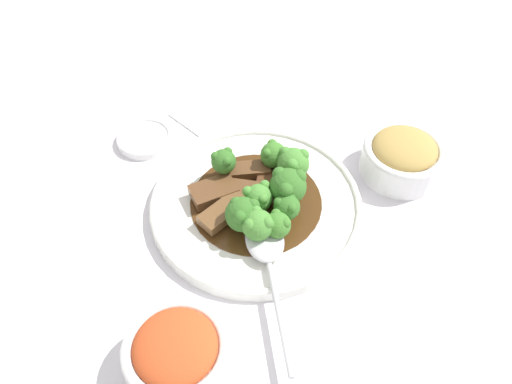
{
  "coord_description": "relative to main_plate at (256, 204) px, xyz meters",
  "views": [
    {
      "loc": [
        -0.36,
        -0.22,
        0.52
      ],
      "look_at": [
        0.0,
        0.0,
        0.03
      ],
      "focal_mm": 35.0,
      "sensor_mm": 36.0,
      "label": 1
    }
  ],
  "objects": [
    {
      "name": "beef_strip_4",
      "position": [
        -0.02,
        0.05,
        0.02
      ],
      "size": [
        0.07,
        0.06,
        0.02
      ],
      "color": "brown",
      "rests_on": "main_plate"
    },
    {
      "name": "sauce_dish",
      "position": [
        0.02,
        0.21,
        -0.0
      ],
      "size": [
        0.08,
        0.08,
        0.01
      ],
      "color": "white",
      "rests_on": "ground_plane"
    },
    {
      "name": "main_plate",
      "position": [
        0.0,
        0.0,
        0.0
      ],
      "size": [
        0.28,
        0.28,
        0.02
      ],
      "color": "white",
      "rests_on": "ground_plane"
    },
    {
      "name": "broccoli_floret_7",
      "position": [
        0.06,
        0.01,
        0.03
      ],
      "size": [
        0.04,
        0.04,
        0.04
      ],
      "color": "#7FA84C",
      "rests_on": "main_plate"
    },
    {
      "name": "serving_spoon",
      "position": [
        -0.06,
        -0.05,
        0.02
      ],
      "size": [
        0.17,
        0.15,
        0.01
      ],
      "color": "silver",
      "rests_on": "main_plate"
    },
    {
      "name": "side_bowl_appetizer",
      "position": [
        0.17,
        -0.14,
        0.02
      ],
      "size": [
        0.11,
        0.11,
        0.06
      ],
      "color": "white",
      "rests_on": "ground_plane"
    },
    {
      "name": "beef_strip_1",
      "position": [
        -0.01,
        0.02,
        0.02
      ],
      "size": [
        0.06,
        0.08,
        0.01
      ],
      "color": "brown",
      "rests_on": "main_plate"
    },
    {
      "name": "beef_strip_0",
      "position": [
        -0.04,
        0.02,
        0.02
      ],
      "size": [
        0.07,
        0.04,
        0.01
      ],
      "color": "brown",
      "rests_on": "main_plate"
    },
    {
      "name": "broccoli_floret_5",
      "position": [
        0.06,
        -0.02,
        0.04
      ],
      "size": [
        0.04,
        0.04,
        0.05
      ],
      "color": "#8EB756",
      "rests_on": "main_plate"
    },
    {
      "name": "broccoli_floret_3",
      "position": [
        -0.01,
        -0.05,
        0.04
      ],
      "size": [
        0.03,
        0.03,
        0.04
      ],
      "color": "#8EB756",
      "rests_on": "main_plate"
    },
    {
      "name": "ground_plane",
      "position": [
        0.0,
        0.0,
        -0.01
      ],
      "size": [
        4.0,
        4.0,
        0.0
      ],
      "primitive_type": "plane",
      "color": "silver"
    },
    {
      "name": "broccoli_floret_6",
      "position": [
        0.01,
        0.06,
        0.04
      ],
      "size": [
        0.03,
        0.03,
        0.05
      ],
      "color": "#8EB756",
      "rests_on": "main_plate"
    },
    {
      "name": "paper_napkin",
      "position": [
        0.14,
        0.17,
        -0.01
      ],
      "size": [
        0.14,
        0.1,
        0.01
      ],
      "color": "silver",
      "rests_on": "ground_plane"
    },
    {
      "name": "side_bowl_kimchi",
      "position": [
        -0.23,
        -0.05,
        0.02
      ],
      "size": [
        0.11,
        0.11,
        0.06
      ],
      "color": "white",
      "rests_on": "ground_plane"
    },
    {
      "name": "beef_strip_3",
      "position": [
        0.03,
        -0.01,
        0.01
      ],
      "size": [
        0.08,
        0.06,
        0.01
      ],
      "color": "#56331E",
      "rests_on": "main_plate"
    },
    {
      "name": "broccoli_floret_0",
      "position": [
        -0.01,
        -0.01,
        0.04
      ],
      "size": [
        0.04,
        0.04,
        0.04
      ],
      "color": "#7FA84C",
      "rests_on": "main_plate"
    },
    {
      "name": "beef_strip_2",
      "position": [
        0.03,
        0.04,
        0.02
      ],
      "size": [
        0.06,
        0.07,
        0.01
      ],
      "color": "brown",
      "rests_on": "main_plate"
    },
    {
      "name": "broccoli_floret_1",
      "position": [
        -0.05,
        -0.03,
        0.04
      ],
      "size": [
        0.04,
        0.04,
        0.05
      ],
      "color": "#7FA84C",
      "rests_on": "main_plate"
    },
    {
      "name": "broccoli_floret_4",
      "position": [
        -0.04,
        -0.05,
        0.03
      ],
      "size": [
        0.03,
        0.03,
        0.04
      ],
      "color": "#7FA84C",
      "rests_on": "main_plate"
    },
    {
      "name": "broccoli_floret_8",
      "position": [
        -0.05,
        -0.01,
        0.04
      ],
      "size": [
        0.04,
        0.04,
        0.05
      ],
      "color": "#7FA84C",
      "rests_on": "main_plate"
    },
    {
      "name": "broccoli_floret_2",
      "position": [
        0.02,
        -0.04,
        0.04
      ],
      "size": [
        0.05,
        0.05,
        0.06
      ],
      "color": "#8EB756",
      "rests_on": "main_plate"
    }
  ]
}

